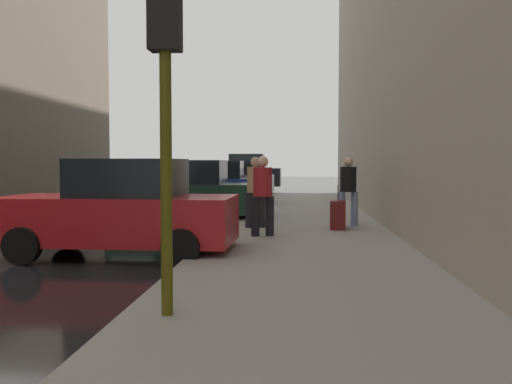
{
  "coord_description": "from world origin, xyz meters",
  "views": [
    {
      "loc": [
        5.82,
        -9.58,
        1.72
      ],
      "look_at": [
        4.83,
        4.61,
        0.99
      ],
      "focal_mm": 40.0,
      "sensor_mm": 36.0,
      "label": 1
    }
  ],
  "objects": [
    {
      "name": "sidewalk",
      "position": [
        6.0,
        0.0,
        0.07
      ],
      "size": [
        4.0,
        40.0,
        0.15
      ],
      "primitive_type": "cube",
      "color": "gray",
      "rests_on": "ground_plane"
    },
    {
      "name": "parked_red_hatchback",
      "position": [
        2.65,
        0.57,
        0.85
      ],
      "size": [
        4.24,
        2.14,
        1.79
      ],
      "color": "#B2191E",
      "rests_on": "ground_plane"
    },
    {
      "name": "parked_dark_green_sedan",
      "position": [
        2.65,
        6.81,
        0.85
      ],
      "size": [
        4.25,
        2.15,
        1.79
      ],
      "color": "#193828",
      "rests_on": "ground_plane"
    },
    {
      "name": "parked_blue_sedan",
      "position": [
        2.65,
        12.42,
        0.85
      ],
      "size": [
        4.2,
        2.06,
        1.79
      ],
      "color": "navy",
      "rests_on": "ground_plane"
    },
    {
      "name": "parked_gray_coupe",
      "position": [
        2.65,
        19.0,
        0.85
      ],
      "size": [
        4.23,
        2.11,
        1.79
      ],
      "color": "slate",
      "rests_on": "ground_plane"
    },
    {
      "name": "parked_black_suv",
      "position": [
        2.65,
        25.65,
        1.03
      ],
      "size": [
        4.62,
        2.1,
        2.25
      ],
      "color": "black",
      "rests_on": "ground_plane"
    },
    {
      "name": "fire_hydrant",
      "position": [
        4.45,
        7.73,
        0.5
      ],
      "size": [
        0.42,
        0.22,
        0.7
      ],
      "color": "red",
      "rests_on": "sidewalk"
    },
    {
      "name": "traffic_light",
      "position": [
        4.5,
        -3.82,
        2.76
      ],
      "size": [
        0.32,
        0.32,
        3.6
      ],
      "color": "#514C0F",
      "rests_on": "sidewalk"
    },
    {
      "name": "pedestrian_in_jeans",
      "position": [
        7.13,
        4.69,
        1.1
      ],
      "size": [
        0.51,
        0.44,
        1.71
      ],
      "color": "#728CB2",
      "rests_on": "sidewalk"
    },
    {
      "name": "pedestrian_in_red_jacket",
      "position": [
        5.12,
        2.56,
        1.1
      ],
      "size": [
        0.53,
        0.5,
        1.71
      ],
      "color": "black",
      "rests_on": "sidewalk"
    },
    {
      "name": "pedestrian_in_tan_coat",
      "position": [
        4.85,
        4.14,
        1.1
      ],
      "size": [
        0.53,
        0.49,
        1.71
      ],
      "color": "black",
      "rests_on": "sidewalk"
    },
    {
      "name": "rolling_suitcase",
      "position": [
        6.82,
        3.91,
        0.49
      ],
      "size": [
        0.4,
        0.58,
        1.04
      ],
      "color": "#591414",
      "rests_on": "sidewalk"
    }
  ]
}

